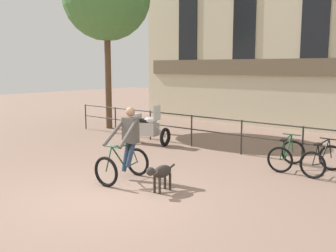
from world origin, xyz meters
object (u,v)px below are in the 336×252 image
object	(u,v)px
dog	(160,173)
parked_bicycle_mid_left	(322,160)
parked_bicycle_near_lamp	(287,155)
parked_motorcycle	(146,128)
cyclist_with_bike	(126,148)

from	to	relation	value
dog	parked_bicycle_mid_left	bearing A→B (deg)	60.78
parked_bicycle_near_lamp	parked_motorcycle	bearing A→B (deg)	-5.41
cyclist_with_bike	dog	world-z (taller)	cyclist_with_bike
dog	parked_motorcycle	bearing A→B (deg)	138.06
cyclist_with_bike	parked_bicycle_near_lamp	distance (m)	4.22
cyclist_with_bike	parked_bicycle_mid_left	distance (m)	4.80
parked_bicycle_near_lamp	parked_bicycle_mid_left	distance (m)	0.92
parked_bicycle_mid_left	parked_motorcycle	bearing A→B (deg)	5.21
cyclist_with_bike	dog	distance (m)	1.30
parked_bicycle_near_lamp	cyclist_with_bike	bearing A→B (deg)	48.78
parked_bicycle_near_lamp	parked_bicycle_mid_left	bearing A→B (deg)	174.00
cyclist_with_bike	parked_bicycle_mid_left	size ratio (longest dim) A/B	1.46
cyclist_with_bike	parked_motorcycle	world-z (taller)	cyclist_with_bike
cyclist_with_bike	dog	xyz separation A→B (m)	(1.24, -0.19, -0.34)
parked_motorcycle	parked_bicycle_mid_left	world-z (taller)	parked_motorcycle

